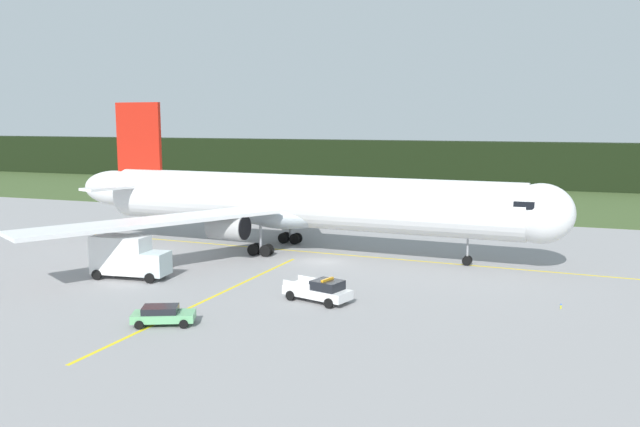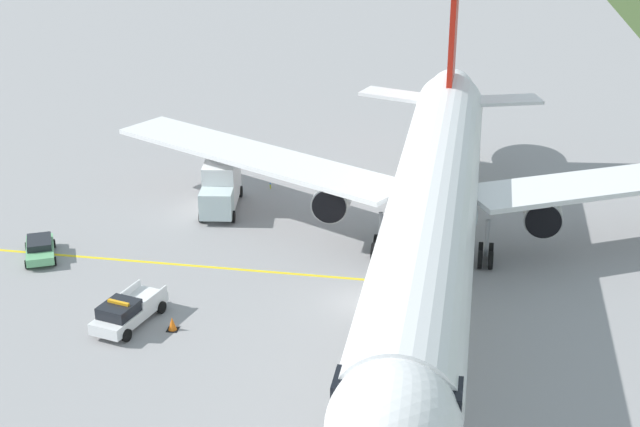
{
  "view_description": "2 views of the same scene",
  "coord_description": "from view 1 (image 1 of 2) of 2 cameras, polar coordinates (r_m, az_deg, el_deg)",
  "views": [
    {
      "loc": [
        21.35,
        -59.31,
        13.89
      ],
      "look_at": [
        -1.31,
        3.24,
        4.27
      ],
      "focal_mm": 36.81,
      "sensor_mm": 36.0,
      "label": 1
    },
    {
      "loc": [
        50.56,
        4.2,
        27.44
      ],
      "look_at": [
        -2.44,
        -2.99,
        4.78
      ],
      "focal_mm": 51.83,
      "sensor_mm": 36.0,
      "label": 2
    }
  ],
  "objects": [
    {
      "name": "ops_pickup_truck",
      "position": [
        50.44,
        -0.05,
        -6.69
      ],
      "size": [
        5.69,
        3.42,
        1.94
      ],
      "color": "silver",
      "rests_on": "ground"
    },
    {
      "name": "staff_car",
      "position": [
        46.32,
        -13.51,
        -8.55
      ],
      "size": [
        4.56,
        3.34,
        1.3
      ],
      "color": "#66AF75",
      "rests_on": "ground"
    },
    {
      "name": "grass_verge",
      "position": [
        115.88,
        9.16,
        1.25
      ],
      "size": [
        320.0,
        45.53,
        0.04
      ],
      "primitive_type": "cube",
      "color": "#3C5128",
      "rests_on": "ground"
    },
    {
      "name": "apron_cone",
      "position": [
        53.02,
        1.22,
        -6.51
      ],
      "size": [
        0.66,
        0.66,
        0.83
      ],
      "color": "black",
      "rests_on": "ground"
    },
    {
      "name": "taxiway_edge_light_west",
      "position": [
        65.3,
        -18.05,
        -4.24
      ],
      "size": [
        0.12,
        0.12,
        0.47
      ],
      "color": "yellow",
      "rests_on": "ground"
    },
    {
      "name": "distant_tree_line",
      "position": [
        139.86,
        11.12,
        4.28
      ],
      "size": [
        288.0,
        6.24,
        9.29
      ],
      "primitive_type": "cube",
      "color": "black",
      "rests_on": "ground"
    },
    {
      "name": "catering_truck",
      "position": [
        59.93,
        -16.39,
        -3.6
      ],
      "size": [
        6.97,
        3.27,
        3.92
      ],
      "color": "silver",
      "rests_on": "ground"
    },
    {
      "name": "taxiway_centerline_spur",
      "position": [
        52.5,
        -9.42,
        -7.22
      ],
      "size": [
        1.61,
        30.88,
        0.01
      ],
      "primitive_type": "cube",
      "rotation": [
        0.0,
        0.0,
        1.53
      ],
      "color": "yellow",
      "rests_on": "ground"
    },
    {
      "name": "ground",
      "position": [
        64.55,
        0.12,
        -4.2
      ],
      "size": [
        320.0,
        320.0,
        0.0
      ],
      "primitive_type": "plane",
      "color": "gray"
    },
    {
      "name": "airliner",
      "position": [
        68.78,
        -1.89,
        1.01
      ],
      "size": [
        55.36,
        51.52,
        15.76
      ],
      "color": "silver",
      "rests_on": "ground"
    },
    {
      "name": "taxiway_edge_light_east",
      "position": [
        51.93,
        20.21,
        -7.56
      ],
      "size": [
        0.12,
        0.12,
        0.39
      ],
      "color": "yellow",
      "rests_on": "ground"
    },
    {
      "name": "taxiway_centerline_main",
      "position": [
        69.4,
        -1.42,
        -3.32
      ],
      "size": [
        71.98,
        3.36,
        0.01
      ],
      "primitive_type": "cube",
      "rotation": [
        0.0,
        0.0,
        -0.04
      ],
      "color": "yellow",
      "rests_on": "ground"
    }
  ]
}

